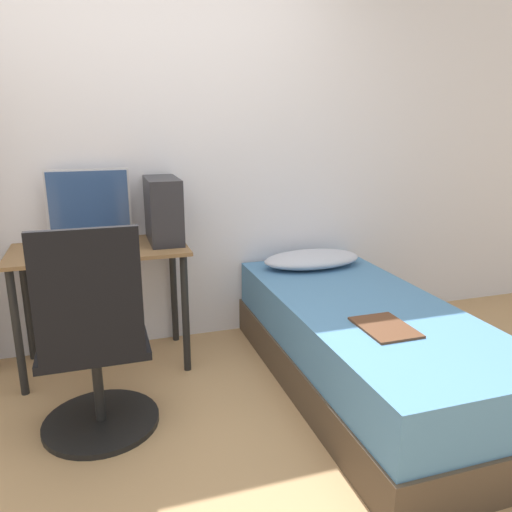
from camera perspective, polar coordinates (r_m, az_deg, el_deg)
name	(u,v)px	position (r m, az deg, el deg)	size (l,w,h in m)	color
ground_plane	(190,479)	(2.38, -7.54, -23.96)	(14.00, 14.00, 0.00)	tan
wall_back	(140,160)	(3.35, -13.10, 10.69)	(8.00, 0.05, 2.50)	silver
desk	(101,269)	(3.15, -17.30, -1.41)	(1.03, 0.56, 0.76)	brown
office_chair	(95,358)	(2.54, -17.90, -11.08)	(0.58, 0.58, 1.07)	black
bed	(365,347)	(2.95, 12.32, -10.07)	(0.90, 2.04, 0.51)	#4C3D2D
pillow	(312,259)	(3.47, 6.41, -0.36)	(0.69, 0.36, 0.11)	#B2B7C6
magazine	(385,327)	(2.55, 14.53, -7.89)	(0.24, 0.32, 0.01)	#56331E
monitor	(89,203)	(3.24, -18.53, 5.71)	(0.49, 0.16, 0.45)	#B7B7BC
keyboard	(85,252)	(3.00, -18.92, 0.44)	(0.41, 0.12, 0.02)	#33477A
pc_tower	(163,210)	(3.15, -10.56, 5.20)	(0.19, 0.41, 0.40)	#232328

